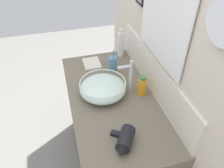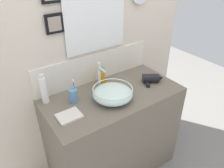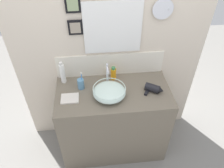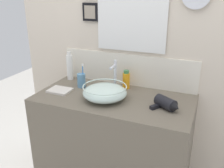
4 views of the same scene
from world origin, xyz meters
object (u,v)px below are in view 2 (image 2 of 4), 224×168
shampoo_bottle (44,90)px  toothbrush_cup (73,96)px  glass_bowl_sink (113,93)px  hair_drier (152,78)px  hand_towel (69,116)px  faucet (100,75)px  lotion_bottle (102,76)px

shampoo_bottle → toothbrush_cup: bearing=-33.8°
glass_bowl_sink → hair_drier: 0.44m
hair_drier → hand_towel: size_ratio=1.23×
hair_drier → hand_towel: hair_drier is taller
shampoo_bottle → hand_towel: bearing=-75.3°
toothbrush_cup → faucet: bearing=9.1°
lotion_bottle → hand_towel: bearing=-149.6°
faucet → lotion_bottle: 0.12m
faucet → toothbrush_cup: size_ratio=1.24×
lotion_bottle → hand_towel: size_ratio=0.88×
toothbrush_cup → shampoo_bottle: bearing=146.2°
glass_bowl_sink → lotion_bottle: bearing=75.2°
faucet → shampoo_bottle: 0.45m
glass_bowl_sink → shampoo_bottle: 0.52m
toothbrush_cup → hand_towel: size_ratio=1.15×
shampoo_bottle → hand_towel: shampoo_bottle is taller
toothbrush_cup → lotion_bottle: bearing=18.8°
glass_bowl_sink → lotion_bottle: (0.07, 0.26, 0.02)m
shampoo_bottle → hand_towel: 0.29m
hair_drier → shampoo_bottle: size_ratio=0.85×
shampoo_bottle → glass_bowl_sink: bearing=-30.4°
hair_drier → hand_towel: (-0.81, -0.02, -0.03)m
toothbrush_cup → lotion_bottle: size_ratio=1.30×
hair_drier → toothbrush_cup: 0.71m
shampoo_bottle → lotion_bottle: (0.51, -0.01, -0.04)m
faucet → glass_bowl_sink: bearing=-90.0°
glass_bowl_sink → faucet: size_ratio=1.32×
faucet → toothbrush_cup: (-0.27, -0.04, -0.08)m
shampoo_bottle → faucet: bearing=-9.7°
glass_bowl_sink → shampoo_bottle: (-0.45, 0.26, 0.06)m
shampoo_bottle → lotion_bottle: bearing=-0.6°
lotion_bottle → hand_towel: 0.52m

